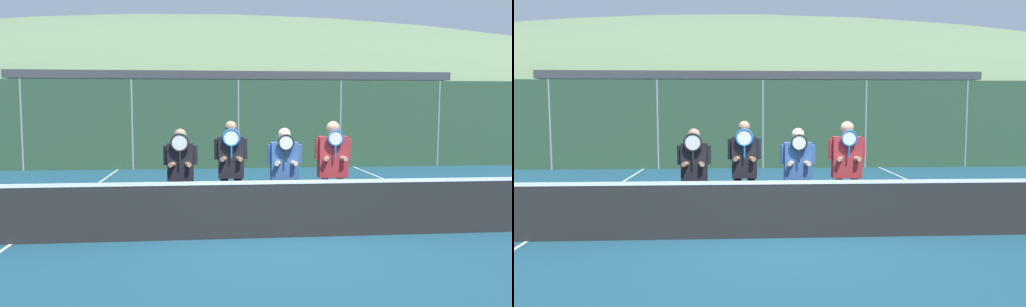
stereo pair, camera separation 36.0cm
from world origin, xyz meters
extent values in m
plane|color=navy|center=(0.00, 0.00, 0.00)|extent=(120.00, 120.00, 0.00)
ellipsoid|color=#5B7551|center=(0.00, 50.89, 0.00)|extent=(116.01, 64.45, 22.56)
cube|color=beige|center=(0.24, 17.54, 1.66)|extent=(19.51, 5.00, 3.31)
cube|color=#3D4247|center=(0.24, 17.54, 3.49)|extent=(20.01, 5.50, 0.36)
cylinder|color=gray|center=(-6.98, 9.06, 1.48)|extent=(0.06, 0.06, 2.95)
cylinder|color=gray|center=(-3.49, 9.06, 1.48)|extent=(0.06, 0.06, 2.95)
cylinder|color=gray|center=(0.00, 9.06, 1.48)|extent=(0.06, 0.06, 2.95)
cylinder|color=gray|center=(3.49, 9.06, 1.48)|extent=(0.06, 0.06, 2.95)
cylinder|color=gray|center=(6.98, 9.06, 1.48)|extent=(0.06, 0.06, 2.95)
cube|color=#2D4C33|center=(0.00, 9.06, 1.48)|extent=(20.94, 0.02, 2.95)
cube|color=black|center=(0.00, 0.00, 0.43)|extent=(10.52, 0.02, 0.86)
cube|color=white|center=(0.00, 0.00, 0.88)|extent=(10.52, 0.03, 0.06)
cube|color=white|center=(-3.98, 3.00, 0.00)|extent=(0.05, 16.00, 0.01)
cube|color=white|center=(3.98, 3.00, 0.00)|extent=(0.05, 16.00, 0.01)
cylinder|color=white|center=(-1.59, 0.60, 0.41)|extent=(0.13, 0.13, 0.82)
cylinder|color=white|center=(-1.36, 0.60, 0.41)|extent=(0.13, 0.13, 0.82)
cube|color=black|center=(-1.48, 0.60, 1.14)|extent=(0.42, 0.22, 0.65)
sphere|color=#997056|center=(-1.48, 0.60, 1.60)|extent=(0.21, 0.21, 0.21)
cylinder|color=black|center=(-1.71, 0.60, 1.26)|extent=(0.08, 0.08, 0.31)
cylinder|color=black|center=(-1.24, 0.60, 1.26)|extent=(0.08, 0.08, 0.31)
cylinder|color=#997056|center=(-1.58, 0.51, 1.13)|extent=(0.16, 0.27, 0.08)
cylinder|color=#997056|center=(-1.37, 0.51, 1.13)|extent=(0.16, 0.27, 0.08)
cylinder|color=black|center=(-1.48, 0.42, 1.25)|extent=(0.03, 0.03, 0.20)
torus|color=black|center=(-1.48, 0.42, 1.48)|extent=(0.31, 0.03, 0.31)
cylinder|color=silver|center=(-1.48, 0.42, 1.48)|extent=(0.25, 0.00, 0.25)
cylinder|color=black|center=(-0.76, 0.62, 0.44)|extent=(0.13, 0.13, 0.87)
cylinder|color=black|center=(-0.54, 0.62, 0.44)|extent=(0.13, 0.13, 0.87)
cube|color=black|center=(-0.65, 0.62, 1.22)|extent=(0.42, 0.22, 0.69)
sphere|color=#997056|center=(-0.65, 0.62, 1.73)|extent=(0.19, 0.19, 0.19)
cylinder|color=black|center=(-0.88, 0.62, 1.36)|extent=(0.08, 0.08, 0.34)
cylinder|color=black|center=(-0.42, 0.62, 1.36)|extent=(0.08, 0.08, 0.34)
cylinder|color=#997056|center=(-0.75, 0.53, 1.21)|extent=(0.16, 0.27, 0.08)
cylinder|color=#997056|center=(-0.55, 0.53, 1.21)|extent=(0.16, 0.27, 0.08)
cylinder|color=#1E5BAD|center=(-0.65, 0.44, 1.33)|extent=(0.03, 0.03, 0.20)
torus|color=#1E5BAD|center=(-0.65, 0.44, 1.56)|extent=(0.29, 0.03, 0.29)
cylinder|color=silver|center=(-0.65, 0.44, 1.56)|extent=(0.24, 0.00, 0.24)
cylinder|color=black|center=(0.12, 0.56, 0.41)|extent=(0.13, 0.13, 0.82)
cylinder|color=black|center=(0.36, 0.56, 0.41)|extent=(0.13, 0.13, 0.82)
cube|color=#335693|center=(0.24, 0.56, 1.14)|extent=(0.45, 0.22, 0.65)
sphere|color=#DBB293|center=(0.24, 0.56, 1.60)|extent=(0.21, 0.21, 0.21)
cylinder|color=#335693|center=(-0.01, 0.56, 1.27)|extent=(0.08, 0.08, 0.32)
cylinder|color=#335693|center=(0.49, 0.56, 1.27)|extent=(0.08, 0.08, 0.32)
cylinder|color=#DBB293|center=(0.13, 0.47, 1.13)|extent=(0.16, 0.27, 0.08)
cylinder|color=#DBB293|center=(0.35, 0.47, 1.13)|extent=(0.16, 0.27, 0.08)
cylinder|color=black|center=(0.24, 0.38, 1.25)|extent=(0.03, 0.03, 0.20)
torus|color=black|center=(0.24, 0.38, 1.47)|extent=(0.28, 0.03, 0.28)
cylinder|color=silver|center=(0.24, 0.38, 1.47)|extent=(0.23, 0.00, 0.23)
cylinder|color=white|center=(0.93, 0.55, 0.44)|extent=(0.13, 0.13, 0.87)
cylinder|color=white|center=(1.19, 0.55, 0.44)|extent=(0.13, 0.13, 0.87)
cube|color=maroon|center=(1.06, 0.55, 1.22)|extent=(0.49, 0.22, 0.69)
sphere|color=tan|center=(1.06, 0.55, 1.71)|extent=(0.22, 0.22, 0.22)
cylinder|color=maroon|center=(0.79, 0.55, 1.35)|extent=(0.08, 0.08, 0.34)
cylinder|color=maroon|center=(1.33, 0.55, 1.35)|extent=(0.08, 0.08, 0.34)
cylinder|color=tan|center=(0.94, 0.46, 1.20)|extent=(0.16, 0.27, 0.08)
cylinder|color=tan|center=(1.18, 0.46, 1.20)|extent=(0.16, 0.27, 0.08)
cylinder|color=#1E5BAD|center=(1.06, 0.37, 1.32)|extent=(0.03, 0.03, 0.20)
torus|color=#1E5BAD|center=(1.06, 0.37, 1.54)|extent=(0.27, 0.03, 0.27)
cylinder|color=silver|center=(1.06, 0.37, 1.54)|extent=(0.22, 0.00, 0.22)
cube|color=silver|center=(-7.20, 11.16, 0.72)|extent=(4.02, 1.73, 0.84)
cube|color=#2D3842|center=(-7.20, 11.16, 1.48)|extent=(2.21, 1.59, 0.69)
cylinder|color=black|center=(-5.89, 10.28, 0.30)|extent=(0.60, 0.16, 0.60)
cylinder|color=black|center=(-5.89, 12.04, 0.30)|extent=(0.60, 0.16, 0.60)
cylinder|color=black|center=(-8.50, 10.28, 0.30)|extent=(0.60, 0.16, 0.60)
cylinder|color=black|center=(-8.50, 12.04, 0.30)|extent=(0.60, 0.16, 0.60)
cube|color=black|center=(-2.26, 11.25, 0.72)|extent=(4.32, 1.88, 0.85)
cube|color=#2D3842|center=(-2.26, 11.25, 1.49)|extent=(2.38, 1.73, 0.69)
cylinder|color=black|center=(-0.85, 10.29, 0.30)|extent=(0.60, 0.16, 0.60)
cylinder|color=black|center=(-0.85, 12.21, 0.30)|extent=(0.60, 0.16, 0.60)
cylinder|color=black|center=(-3.66, 10.29, 0.30)|extent=(0.60, 0.16, 0.60)
cylinder|color=black|center=(-3.66, 12.21, 0.30)|extent=(0.60, 0.16, 0.60)
cube|color=#B2B7BC|center=(2.89, 11.43, 0.71)|extent=(4.43, 1.78, 0.82)
cube|color=#2D3842|center=(2.89, 11.43, 1.46)|extent=(2.44, 1.64, 0.67)
cylinder|color=black|center=(4.33, 10.52, 0.30)|extent=(0.60, 0.16, 0.60)
cylinder|color=black|center=(4.33, 12.34, 0.30)|extent=(0.60, 0.16, 0.60)
cylinder|color=black|center=(1.45, 10.52, 0.30)|extent=(0.60, 0.16, 0.60)
cylinder|color=black|center=(1.45, 12.34, 0.30)|extent=(0.60, 0.16, 0.60)
camera|label=1|loc=(-1.03, -7.61, 2.04)|focal=35.00mm
camera|label=2|loc=(-0.68, -7.64, 2.04)|focal=35.00mm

